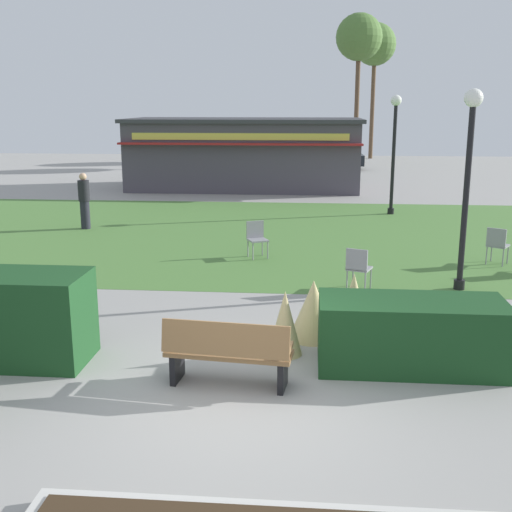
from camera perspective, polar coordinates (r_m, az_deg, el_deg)
The scene contains 19 objects.
ground_plane at distance 8.29m, azimuth -1.45°, elevation -12.98°, with size 80.00×80.00×0.00m, color #999691.
lawn_patch at distance 18.55m, azimuth 2.23°, elevation 2.01°, with size 36.00×12.00×0.01m, color #4C7A38.
park_bench at distance 8.53m, azimuth -2.55°, elevation -8.67°, with size 1.75×0.70×0.95m.
hedge_left at distance 9.89m, azimuth -20.24°, elevation -5.23°, with size 1.90×1.10×1.32m, color #19421E.
hedge_right at distance 9.38m, azimuth 13.73°, elevation -6.83°, with size 2.62×1.10×1.00m, color #19421E.
ornamental_grass_behind_left at distance 10.12m, azimuth 8.70°, elevation -4.66°, with size 0.66×0.66×1.14m, color #D1BC7F.
ornamental_grass_behind_right at distance 10.26m, azimuth 5.16°, elevation -4.81°, with size 0.78×0.78×0.97m, color #D1BC7F.
ornamental_grass_behind_center at distance 9.59m, azimuth 2.61°, elevation -6.00°, with size 0.53×0.53×1.00m, color #D1BC7F.
lamppost_mid at distance 13.21m, azimuth 18.51°, elevation 7.70°, with size 0.36×0.36×3.98m.
lamppost_far at distance 22.14m, azimuth 12.30°, elevation 10.15°, with size 0.36×0.36×3.98m.
food_kiosk at distance 28.69m, azimuth -1.01°, elevation 9.20°, with size 10.26×4.91×3.07m.
cafe_chair_west at distance 12.93m, azimuth 9.14°, elevation -0.86°, with size 0.57×0.57×0.89m.
cafe_chair_center at distance 15.61m, azimuth 0.04°, elevation 1.79°, with size 0.58×0.58×0.89m.
cafe_chair_north at distance 15.89m, azimuth 20.82°, elevation 1.10°, with size 0.61×0.61×0.89m.
person_strolling at distance 19.86m, azimuth -15.14°, elevation 4.82°, with size 0.34×0.34×1.69m.
parked_car_west_slot at distance 37.54m, azimuth -1.32°, elevation 8.83°, with size 4.33×2.31×1.20m.
parked_car_center_slot at distance 37.33m, azimuth 6.28°, elevation 8.73°, with size 4.24×2.14×1.20m.
tree_left_bg at distance 40.80m, azimuth 9.23°, elevation 18.68°, with size 2.80×2.80×9.00m.
tree_right_bg at distance 45.29m, azimuth 10.62°, elevation 18.05°, with size 2.80×2.80×8.95m.
Camera 1 is at (0.84, -7.38, 3.70)m, focal length 44.60 mm.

